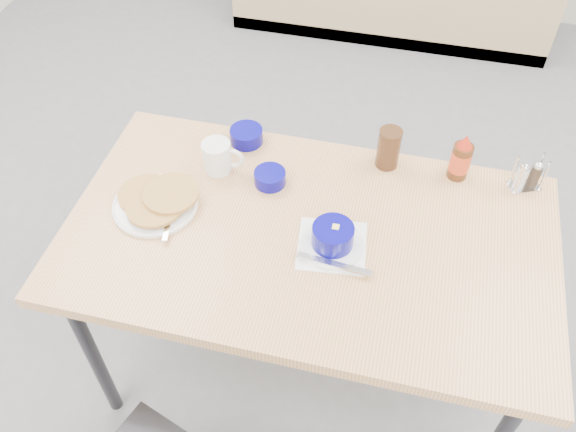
% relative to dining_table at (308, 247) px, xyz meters
% --- Properties ---
extents(ground, '(6.00, 6.00, 0.00)m').
position_rel_dining_table_xyz_m(ground, '(0.00, -0.25, -0.70)').
color(ground, slate).
rests_on(ground, ground).
extents(dining_table, '(1.40, 0.80, 0.76)m').
position_rel_dining_table_xyz_m(dining_table, '(0.00, 0.00, 0.00)').
color(dining_table, tan).
rests_on(dining_table, ground).
extents(pancake_plate, '(0.25, 0.26, 0.04)m').
position_rel_dining_table_xyz_m(pancake_plate, '(-0.46, -0.00, 0.08)').
color(pancake_plate, white).
rests_on(pancake_plate, dining_table).
extents(coffee_mug, '(0.13, 0.09, 0.10)m').
position_rel_dining_table_xyz_m(coffee_mug, '(-0.33, 0.20, 0.11)').
color(coffee_mug, white).
rests_on(coffee_mug, dining_table).
extents(grits_setting, '(0.23, 0.21, 0.08)m').
position_rel_dining_table_xyz_m(grits_setting, '(0.07, -0.03, 0.10)').
color(grits_setting, white).
rests_on(grits_setting, dining_table).
extents(creamer_bowl, '(0.11, 0.11, 0.05)m').
position_rel_dining_table_xyz_m(creamer_bowl, '(-0.28, 0.34, 0.09)').
color(creamer_bowl, '#070574').
rests_on(creamer_bowl, dining_table).
extents(butter_bowl, '(0.10, 0.10, 0.04)m').
position_rel_dining_table_xyz_m(butter_bowl, '(-0.16, 0.17, 0.08)').
color(butter_bowl, '#070574').
rests_on(butter_bowl, dining_table).
extents(amber_tumbler, '(0.08, 0.08, 0.13)m').
position_rel_dining_table_xyz_m(amber_tumbler, '(0.18, 0.34, 0.13)').
color(amber_tumbler, '#3B2312').
rests_on(amber_tumbler, dining_table).
extents(condiment_caddy, '(0.11, 0.09, 0.11)m').
position_rel_dining_table_xyz_m(condiment_caddy, '(0.60, 0.34, 0.10)').
color(condiment_caddy, silver).
rests_on(condiment_caddy, dining_table).
extents(syrup_bottle, '(0.06, 0.06, 0.16)m').
position_rel_dining_table_xyz_m(syrup_bottle, '(0.40, 0.34, 0.13)').
color(syrup_bottle, '#47230F').
rests_on(syrup_bottle, dining_table).
extents(sugar_wrapper, '(0.04, 0.04, 0.00)m').
position_rel_dining_table_xyz_m(sugar_wrapper, '(-0.52, 0.07, 0.06)').
color(sugar_wrapper, '#DC4975').
rests_on(sugar_wrapper, dining_table).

